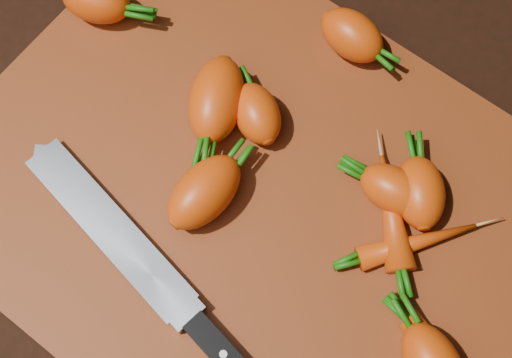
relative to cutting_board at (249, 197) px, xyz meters
The scene contains 12 objects.
ground 0.01m from the cutting_board, ahead, with size 2.00×2.00×0.01m, color black.
cutting_board is the anchor object (origin of this frame).
carrot_0 0.23m from the cutting_board, 165.02° to the left, with size 0.06×0.04×0.04m, color #E2490C.
carrot_1 0.07m from the cutting_board, 121.56° to the left, with size 0.06×0.04×0.04m, color #E2490C.
carrot_2 0.09m from the cutting_board, 146.81° to the left, with size 0.08×0.05×0.05m, color #E2490C.
carrot_3 0.05m from the cutting_board, 135.15° to the right, with size 0.08×0.04×0.04m, color #E2490C.
carrot_4 0.12m from the cutting_board, 35.98° to the left, with size 0.06×0.04×0.04m, color #E2490C.
carrot_5 0.17m from the cutting_board, 94.47° to the left, with size 0.06×0.04×0.04m, color #E2490C.
carrot_7 0.15m from the cutting_board, 19.42° to the left, with size 0.10×0.02×0.02m, color #E2490C.
carrot_9 0.12m from the cutting_board, 28.07° to the left, with size 0.10×0.03×0.03m, color #E2490C.
carrot_10 0.14m from the cutting_board, 35.18° to the left, with size 0.06×0.04×0.04m, color #E2490C.
knife 0.11m from the cutting_board, 119.58° to the right, with size 0.30×0.08×0.02m.
Camera 1 is at (0.12, -0.15, 0.59)m, focal length 50.00 mm.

